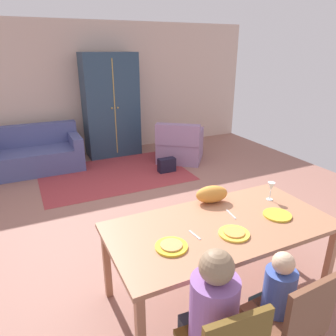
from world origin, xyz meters
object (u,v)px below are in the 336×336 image
(plate_near_man, at_px, (171,247))
(plate_near_woman, at_px, (277,215))
(person_man, at_px, (210,326))
(armoire, at_px, (111,106))
(handbag, at_px, (167,165))
(dining_table, at_px, (221,231))
(cat, at_px, (212,194))
(dining_chair_child, at_px, (292,319))
(person_child, at_px, (273,309))
(plate_near_child, at_px, (234,234))
(couch, at_px, (34,155))
(armchair, at_px, (180,145))
(wine_glass, at_px, (271,187))

(plate_near_man, distance_m, plate_near_woman, 1.07)
(plate_near_man, xyz_separation_m, person_man, (0.00, -0.55, -0.26))
(person_man, bearing_deg, armoire, 80.50)
(handbag, bearing_deg, dining_table, -106.86)
(cat, bearing_deg, person_man, -111.93)
(plate_near_man, relative_size, dining_chair_child, 0.29)
(dining_table, height_order, dining_chair_child, dining_chair_child)
(plate_near_woman, distance_m, dining_chair_child, 0.96)
(person_child, bearing_deg, plate_near_child, 89.85)
(couch, bearing_deg, cat, -69.36)
(couch, height_order, handbag, couch)
(dining_chair_child, relative_size, armchair, 0.73)
(armoire, bearing_deg, plate_near_man, -100.64)
(couch, distance_m, armoire, 1.81)
(plate_near_child, relative_size, handbag, 0.78)
(dining_table, relative_size, armoire, 0.93)
(armchair, bearing_deg, cat, -112.50)
(dining_table, bearing_deg, plate_near_woman, -10.55)
(wine_glass, height_order, cat, wine_glass)
(plate_near_woman, distance_m, couch, 4.69)
(wine_glass, xyz_separation_m, armchair, (0.73, 3.31, -0.57))
(person_child, height_order, armchair, person_child)
(plate_near_man, xyz_separation_m, armoire, (0.87, 4.63, 0.28))
(dining_table, relative_size, couch, 1.15)
(dining_table, height_order, armchair, armchair)
(dining_table, xyz_separation_m, person_man, (-0.53, -0.67, -0.18))
(dining_table, height_order, plate_near_man, plate_near_man)
(dining_table, height_order, plate_near_woman, plate_near_woman)
(cat, bearing_deg, plate_near_man, -132.63)
(couch, bearing_deg, plate_near_man, -80.17)
(person_child, bearing_deg, armoire, 86.32)
(dining_table, bearing_deg, armchair, 67.64)
(armchair, xyz_separation_m, handbag, (-0.52, -0.46, -0.19))
(plate_near_man, relative_size, person_man, 0.23)
(person_man, xyz_separation_m, dining_chair_child, (0.54, -0.18, -0.02))
(cat, relative_size, armoire, 0.15)
(plate_near_man, height_order, person_child, person_child)
(plate_near_man, xyz_separation_m, plate_near_woman, (1.07, 0.02, 0.00))
(wine_glass, relative_size, armchair, 0.16)
(person_man, bearing_deg, armchair, 64.67)
(person_man, distance_m, cat, 1.30)
(armchair, distance_m, armoire, 1.67)
(plate_near_man, bearing_deg, dining_table, 12.60)
(person_man, relative_size, person_child, 1.20)
(wine_glass, bearing_deg, plate_near_man, -166.40)
(plate_near_woman, distance_m, armoire, 4.62)
(couch, bearing_deg, dining_table, -72.98)
(plate_near_woman, bearing_deg, cat, 128.51)
(handbag, bearing_deg, plate_near_man, -114.78)
(armoire, bearing_deg, wine_glass, -85.10)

